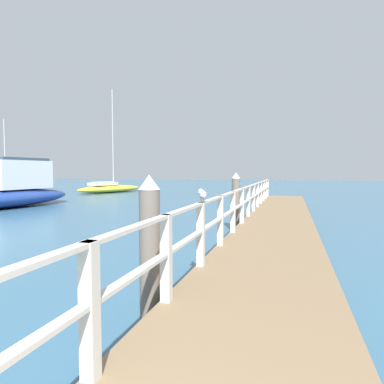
{
  "coord_description": "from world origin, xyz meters",
  "views": [
    {
      "loc": [
        0.43,
        0.26,
        2.09
      ],
      "look_at": [
        -2.93,
        11.55,
        1.35
      ],
      "focal_mm": 31.46,
      "sensor_mm": 36.0,
      "label": 1
    }
  ],
  "objects_px": {
    "dock_piling_far": "(236,202)",
    "seagull_foreground": "(202,194)",
    "boat_1": "(9,191)",
    "dock_piling_near": "(150,249)",
    "boat_3": "(110,188)",
    "boat_0": "(4,190)"
  },
  "relations": [
    {
      "from": "dock_piling_near",
      "to": "boat_3",
      "type": "relative_size",
      "value": 0.2
    },
    {
      "from": "boat_0",
      "to": "boat_3",
      "type": "xyz_separation_m",
      "value": [
        7.63,
        5.19,
        0.04
      ]
    },
    {
      "from": "dock_piling_near",
      "to": "boat_0",
      "type": "height_order",
      "value": "boat_0"
    },
    {
      "from": "seagull_foreground",
      "to": "boat_1",
      "type": "bearing_deg",
      "value": 120.55
    },
    {
      "from": "boat_0",
      "to": "dock_piling_far",
      "type": "bearing_deg",
      "value": -44.97
    },
    {
      "from": "boat_3",
      "to": "boat_1",
      "type": "bearing_deg",
      "value": -65.67
    },
    {
      "from": "dock_piling_near",
      "to": "dock_piling_far",
      "type": "height_order",
      "value": "same"
    },
    {
      "from": "seagull_foreground",
      "to": "boat_3",
      "type": "height_order",
      "value": "boat_3"
    },
    {
      "from": "seagull_foreground",
      "to": "boat_0",
      "type": "height_order",
      "value": "boat_0"
    },
    {
      "from": "dock_piling_near",
      "to": "boat_3",
      "type": "distance_m",
      "value": 29.19
    },
    {
      "from": "dock_piling_far",
      "to": "boat_0",
      "type": "bearing_deg",
      "value": 151.35
    },
    {
      "from": "dock_piling_far",
      "to": "seagull_foreground",
      "type": "xyz_separation_m",
      "value": [
        0.38,
        -5.93,
        0.67
      ]
    },
    {
      "from": "boat_0",
      "to": "boat_1",
      "type": "xyz_separation_m",
      "value": [
        8.97,
        -8.36,
        0.57
      ]
    },
    {
      "from": "dock_piling_near",
      "to": "boat_1",
      "type": "bearing_deg",
      "value": 140.5
    },
    {
      "from": "dock_piling_far",
      "to": "boat_0",
      "type": "distance_m",
      "value": 25.98
    },
    {
      "from": "dock_piling_near",
      "to": "boat_1",
      "type": "xyz_separation_m",
      "value": [
        -13.82,
        11.39,
        -0.07
      ]
    },
    {
      "from": "boat_1",
      "to": "boat_3",
      "type": "bearing_deg",
      "value": 101.88
    },
    {
      "from": "boat_0",
      "to": "boat_3",
      "type": "relative_size",
      "value": 0.67
    },
    {
      "from": "boat_1",
      "to": "boat_3",
      "type": "height_order",
      "value": "boat_3"
    },
    {
      "from": "seagull_foreground",
      "to": "dock_piling_far",
      "type": "bearing_deg",
      "value": 69.42
    },
    {
      "from": "dock_piling_far",
      "to": "boat_0",
      "type": "height_order",
      "value": "boat_0"
    },
    {
      "from": "boat_3",
      "to": "seagull_foreground",
      "type": "bearing_deg",
      "value": -37.95
    }
  ]
}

